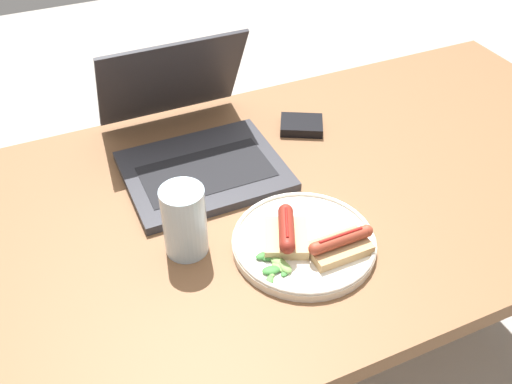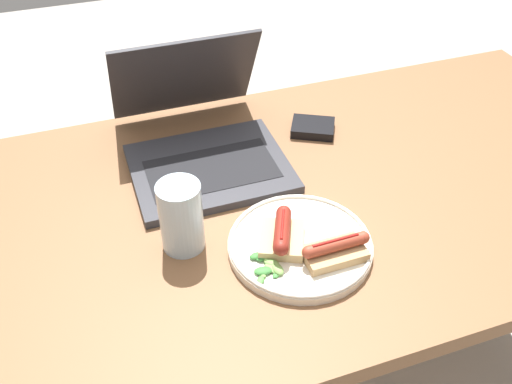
% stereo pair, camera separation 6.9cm
% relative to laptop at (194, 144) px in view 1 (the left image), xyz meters
% --- Properties ---
extents(ground_plane, '(6.00, 6.00, 0.00)m').
position_rel_laptop_xyz_m(ground_plane, '(0.18, -0.18, -0.76)').
color(ground_plane, '#9E998E').
extents(desk, '(1.49, 0.79, 0.72)m').
position_rel_laptop_xyz_m(desk, '(0.18, -0.18, -0.12)').
color(desk, brown).
rests_on(desk, ground_plane).
extents(laptop, '(0.32, 0.37, 0.23)m').
position_rel_laptop_xyz_m(laptop, '(0.00, 0.00, 0.00)').
color(laptop, '#2D2D33').
rests_on(laptop, desk).
extents(plate, '(0.26, 0.26, 0.02)m').
position_rel_laptop_xyz_m(plate, '(0.09, -0.32, -0.03)').
color(plate, silver).
rests_on(plate, desk).
extents(sausage_toast_left, '(0.11, 0.11, 0.05)m').
position_rel_laptop_xyz_m(sausage_toast_left, '(0.06, -0.31, -0.01)').
color(sausage_toast_left, tan).
rests_on(sausage_toast_left, plate).
extents(sausage_toast_middle, '(0.12, 0.06, 0.04)m').
position_rel_laptop_xyz_m(sausage_toast_middle, '(0.13, -0.37, -0.01)').
color(sausage_toast_middle, tan).
rests_on(sausage_toast_middle, plate).
extents(salad_pile, '(0.06, 0.07, 0.01)m').
position_rel_laptop_xyz_m(salad_pile, '(0.02, -0.36, -0.02)').
color(salad_pile, '#387A33').
rests_on(salad_pile, plate).
extents(drinking_glass, '(0.08, 0.08, 0.13)m').
position_rel_laptop_xyz_m(drinking_glass, '(-0.10, -0.24, 0.02)').
color(drinking_glass, silver).
rests_on(drinking_glass, desk).
extents(external_drive, '(0.12, 0.11, 0.02)m').
position_rel_laptop_xyz_m(external_drive, '(0.26, 0.01, -0.03)').
color(external_drive, black).
rests_on(external_drive, desk).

